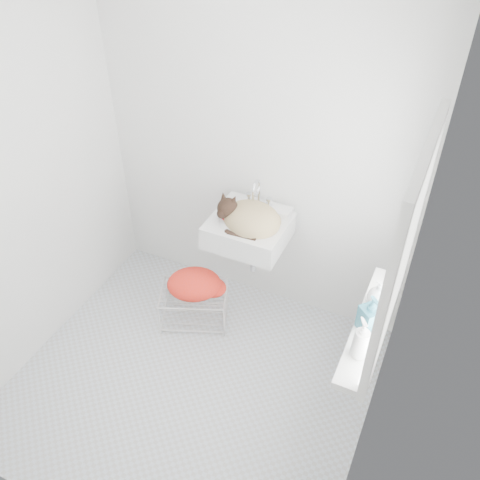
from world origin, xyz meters
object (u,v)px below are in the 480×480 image
at_px(sink, 249,221).
at_px(cat, 250,218).
at_px(bottle_a, 358,355).
at_px(wire_rack, 194,304).
at_px(bottle_c, 376,304).
at_px(bottle_b, 367,329).

xyz_separation_m(sink, cat, (0.01, -0.02, 0.04)).
height_order(sink, bottle_a, sink).
bearing_deg(wire_rack, bottle_c, -7.42).
xyz_separation_m(bottle_a, bottle_c, (0.00, 0.38, 0.00)).
relative_size(sink, bottle_a, 2.62).
bearing_deg(bottle_a, cat, 140.49).
bearing_deg(bottle_b, bottle_c, 90.00).
bearing_deg(bottle_c, bottle_a, -90.00).
bearing_deg(bottle_a, bottle_c, 90.00).
bearing_deg(sink, bottle_c, -22.84).
height_order(cat, bottle_c, cat).
xyz_separation_m(sink, bottle_a, (0.93, -0.77, 0.00)).
bearing_deg(bottle_c, wire_rack, 172.58).
height_order(cat, bottle_b, cat).
height_order(cat, bottle_a, cat).
height_order(bottle_b, bottle_c, bottle_b).
xyz_separation_m(bottle_b, bottle_c, (0.00, 0.20, 0.00)).
height_order(cat, wire_rack, cat).
bearing_deg(cat, wire_rack, -136.75).
distance_m(sink, bottle_b, 1.10).
distance_m(bottle_b, bottle_c, 0.20).
relative_size(cat, bottle_b, 2.01).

